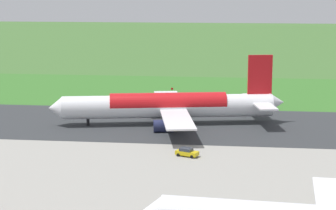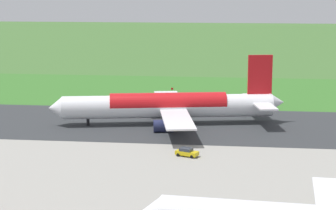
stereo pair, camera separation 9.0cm
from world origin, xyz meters
TOP-DOWN VIEW (x-y plane):
  - ground_plane at (0.00, 0.00)m, footprint 800.00×800.00m
  - runway_asphalt at (0.00, 0.00)m, footprint 600.00×36.44m
  - grass_verge_foreground at (0.00, -35.03)m, footprint 600.00×80.00m
  - airliner_main at (1.27, -0.07)m, footprint 53.84×44.33m
  - service_car_followme at (-5.03, 26.50)m, footprint 4.57×3.21m
  - no_stopping_sign at (4.65, -35.35)m, footprint 0.60×0.10m
  - traffic_cone_orange at (7.77, -35.19)m, footprint 0.40×0.40m

SIDE VIEW (x-z plane):
  - ground_plane at x=0.00m, z-range 0.00..0.00m
  - grass_verge_foreground at x=0.00m, z-range 0.00..0.04m
  - runway_asphalt at x=0.00m, z-range 0.00..0.06m
  - traffic_cone_orange at x=7.77m, z-range 0.00..0.55m
  - service_car_followme at x=-5.03m, z-range 0.03..1.65m
  - no_stopping_sign at x=4.65m, z-range 0.25..2.89m
  - airliner_main at x=1.27m, z-range -3.59..12.29m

